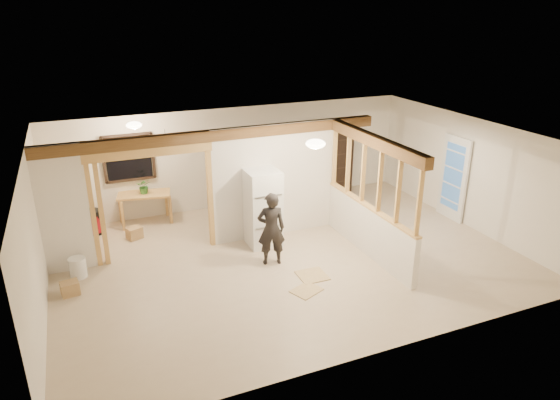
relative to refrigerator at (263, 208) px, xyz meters
name	(u,v)px	position (x,y,z in m)	size (l,w,h in m)	color
floor	(288,258)	(0.23, -0.81, -0.83)	(9.00, 6.50, 0.01)	#BFAA8E
ceiling	(289,138)	(0.23, -0.81, 1.68)	(9.00, 6.50, 0.01)	white
wall_back	(237,157)	(0.23, 2.44, 0.43)	(9.00, 0.01, 2.50)	white
wall_front	(383,279)	(0.23, -4.06, 0.43)	(9.00, 0.01, 2.50)	white
wall_left	(35,240)	(-4.27, -0.81, 0.43)	(0.01, 6.50, 2.50)	white
wall_right	(470,173)	(4.73, -0.81, 0.43)	(0.01, 6.50, 2.50)	white
partition_left_stub	(63,210)	(-3.82, 0.39, 0.43)	(0.90, 0.12, 2.50)	silver
partition_center	(275,181)	(0.43, 0.39, 0.43)	(2.80, 0.12, 2.50)	silver
doorway_frame	(154,204)	(-2.17, 0.39, 0.28)	(2.46, 0.14, 2.20)	tan
header_beam_back	(219,135)	(-0.77, 0.39, 1.56)	(7.00, 0.18, 0.22)	brown
header_beam_right	(374,141)	(1.83, -1.21, 1.56)	(0.18, 3.30, 0.22)	brown
pony_wall	(368,230)	(1.83, -1.21, -0.32)	(0.12, 3.20, 1.00)	silver
stud_partition	(371,177)	(1.83, -1.21, 0.84)	(0.14, 3.20, 1.32)	tan
window_back	(129,158)	(-2.37, 2.36, 0.73)	(1.12, 0.10, 1.10)	black
french_door	(454,178)	(4.65, -0.41, 0.18)	(0.12, 0.86, 2.00)	white
ceiling_dome_main	(316,144)	(0.53, -1.31, 1.66)	(0.36, 0.36, 0.16)	#FFEABF
ceiling_dome_util	(134,125)	(-2.27, 1.49, 1.66)	(0.32, 0.32, 0.14)	#FFEABF
hanging_bulb	(166,145)	(-1.77, 0.79, 1.36)	(0.07, 0.07, 0.07)	#FFD88C
refrigerator	(263,208)	(0.00, 0.00, 0.00)	(0.68, 0.66, 1.65)	silver
woman	(271,229)	(-0.16, -0.88, -0.08)	(0.54, 0.36, 1.49)	black
work_table	(145,208)	(-2.15, 2.10, -0.45)	(1.18, 0.59, 0.74)	tan
potted_plant	(144,186)	(-2.13, 2.09, 0.10)	(0.32, 0.28, 0.35)	#2D742D
shop_vac	(93,222)	(-3.33, 1.94, -0.54)	(0.43, 0.43, 0.57)	#9F0E16
bookshelf	(336,162)	(2.97, 2.23, 0.04)	(0.87, 0.29, 1.73)	black
bucket	(78,268)	(-3.73, 0.02, -0.63)	(0.31, 0.31, 0.39)	white
box_util_a	(134,233)	(-2.53, 1.34, -0.69)	(0.31, 0.26, 0.26)	#A88251
box_util_b	(89,248)	(-3.48, 0.89, -0.68)	(0.31, 0.31, 0.29)	#A88251
box_front	(70,288)	(-3.89, -0.58, -0.70)	(0.30, 0.25, 0.25)	#A88251
floor_panel_near	(312,275)	(0.36, -1.66, -0.81)	(0.53, 0.53, 0.02)	tan
floor_panel_far	(306,290)	(0.02, -2.10, -0.82)	(0.51, 0.41, 0.02)	tan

